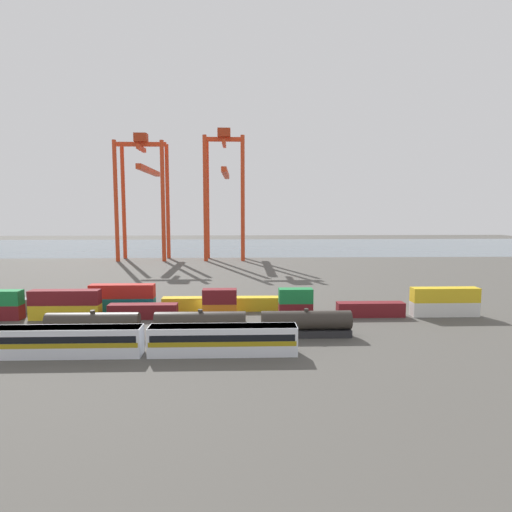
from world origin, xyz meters
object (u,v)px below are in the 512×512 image
Objects in this scene: passenger_train at (145,339)px; freight_tank_row at (200,324)px; shipping_container_10 at (444,309)px; shipping_container_15 at (194,304)px; gantry_crane_central at (225,183)px; gantry_crane_west at (144,184)px; shipping_container_13 at (123,305)px.

freight_tank_row is at bearing 50.29° from passenger_train.
freight_tank_row is 44.73m from shipping_container_10.
passenger_train is 3.32× the size of shipping_container_15.
shipping_container_10 is 46.29m from shipping_container_15.
freight_tank_row is at bearing -89.87° from gantry_crane_central.
shipping_container_15 is (3.69, 25.23, -0.84)m from passenger_train.
passenger_train is 0.88× the size of freight_tank_row.
gantry_crane_west is 0.96× the size of gantry_crane_central.
gantry_crane_west is at bearing 107.91° from shipping_container_15.
passenger_train reaches higher than shipping_container_10.
shipping_container_15 is at bearing 81.68° from passenger_train.
gantry_crane_central reaches higher than passenger_train.
gantry_crane_west is 31.36m from gantry_crane_central.
shipping_container_13 and shipping_container_15 have the same top height.
shipping_container_13 is at bearing -80.30° from gantry_crane_west.
passenger_train is 10.21m from freight_tank_row.
passenger_train is 27.11m from shipping_container_13.
shipping_container_13 is (-9.87, 25.23, -0.84)m from passenger_train.
freight_tank_row is at bearing -73.46° from gantry_crane_west.
passenger_train is 0.84× the size of gantry_crane_west.
freight_tank_row is 0.95× the size of gantry_crane_west.
shipping_container_13 is 0.24× the size of gantry_crane_central.
gantry_crane_west is (-31.61, 106.42, 27.25)m from freight_tank_row.
passenger_train is at bearing -129.71° from freight_tank_row.
gantry_crane_central is (-43.37, 94.61, 28.39)m from shipping_container_10.
passenger_train is at bearing -98.32° from shipping_container_15.
shipping_container_15 is (-2.83, 17.38, -0.72)m from freight_tank_row.
gantry_crane_west is (-28.77, 89.03, 27.97)m from shipping_container_15.
gantry_crane_west is at bearing 102.38° from passenger_train.
shipping_container_15 is (-45.95, 5.53, 0.00)m from shipping_container_10.
gantry_crane_central is (2.58, 89.08, 28.39)m from shipping_container_15.
gantry_crane_west reaches higher than passenger_train.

